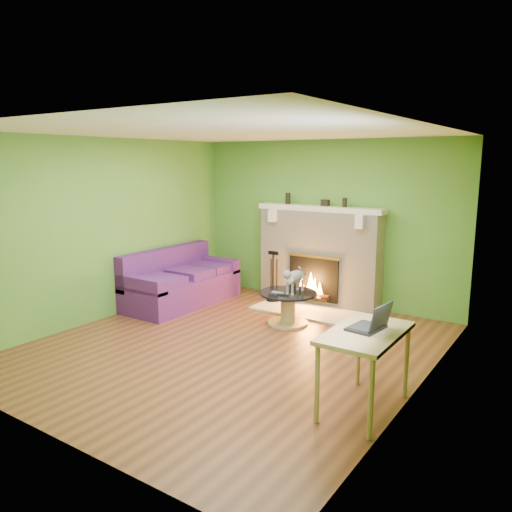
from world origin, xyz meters
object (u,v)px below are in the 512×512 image
Objects in this scene: coffee_table at (288,306)px; cat at (295,279)px; sofa at (180,283)px; desk at (365,341)px.

coffee_table is 1.36× the size of cat.
sofa is at bearing -177.59° from cat.
cat reaches higher than coffee_table.
desk is 1.73× the size of cat.
sofa is at bearing -177.82° from coffee_table.
sofa reaches higher than cat.
sofa is 1.98m from coffee_table.
desk is (1.83, -1.74, 0.40)m from coffee_table.
sofa reaches higher than desk.
sofa reaches higher than coffee_table.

